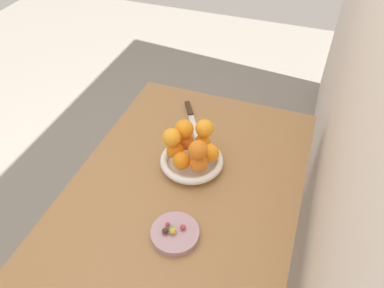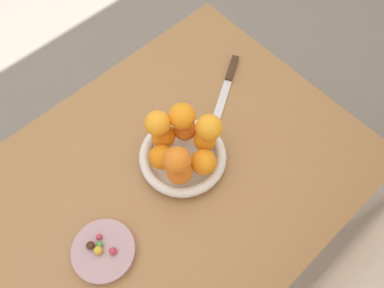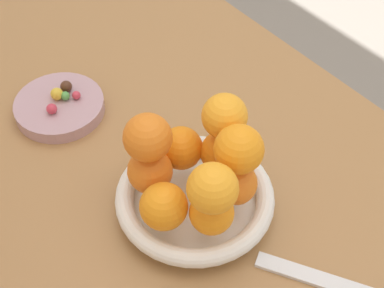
{
  "view_description": "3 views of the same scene",
  "coord_description": "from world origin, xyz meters",
  "px_view_note": "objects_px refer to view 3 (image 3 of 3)",
  "views": [
    {
      "loc": [
        0.76,
        0.3,
        1.71
      ],
      "look_at": [
        -0.1,
        -0.01,
        0.85
      ],
      "focal_mm": 35.0,
      "sensor_mm": 36.0,
      "label": 1
    },
    {
      "loc": [
        0.14,
        0.3,
        1.63
      ],
      "look_at": [
        -0.13,
        0.01,
        0.84
      ],
      "focal_mm": 35.0,
      "sensor_mm": 36.0,
      "label": 2
    },
    {
      "loc": [
        -0.49,
        0.3,
        1.43
      ],
      "look_at": [
        -0.11,
        -0.01,
        0.88
      ],
      "focal_mm": 55.0,
      "sensor_mm": 36.0,
      "label": 3
    }
  ],
  "objects_px": {
    "dining_table": "(146,200)",
    "candy_ball_2": "(52,109)",
    "orange_7": "(225,116)",
    "candy_ball_3": "(65,96)",
    "orange_1": "(222,152)",
    "orange_4": "(164,206)",
    "orange_2": "(181,148)",
    "candy_dish": "(60,107)",
    "orange_5": "(212,213)",
    "orange_6": "(148,138)",
    "candy_ball_0": "(76,95)",
    "orange_8": "(239,149)",
    "candy_ball_4": "(66,86)",
    "orange_0": "(236,183)",
    "orange_3": "(150,171)",
    "orange_9": "(213,188)",
    "candy_ball_1": "(57,94)",
    "fruit_bowl": "(195,199)"
  },
  "relations": [
    {
      "from": "orange_9",
      "to": "candy_ball_0",
      "type": "bearing_deg",
      "value": -0.33
    },
    {
      "from": "orange_0",
      "to": "orange_1",
      "type": "distance_m",
      "value": 0.06
    },
    {
      "from": "dining_table",
      "to": "orange_5",
      "type": "relative_size",
      "value": 18.72
    },
    {
      "from": "candy_ball_3",
      "to": "candy_ball_4",
      "type": "height_order",
      "value": "candy_ball_4"
    },
    {
      "from": "orange_1",
      "to": "orange_2",
      "type": "bearing_deg",
      "value": 44.26
    },
    {
      "from": "dining_table",
      "to": "candy_ball_4",
      "type": "height_order",
      "value": "candy_ball_4"
    },
    {
      "from": "orange_1",
      "to": "orange_4",
      "type": "height_order",
      "value": "orange_4"
    },
    {
      "from": "candy_ball_0",
      "to": "candy_ball_3",
      "type": "distance_m",
      "value": 0.02
    },
    {
      "from": "dining_table",
      "to": "orange_0",
      "type": "xyz_separation_m",
      "value": [
        -0.15,
        -0.05,
        0.16
      ]
    },
    {
      "from": "dining_table",
      "to": "candy_dish",
      "type": "xyz_separation_m",
      "value": [
        0.18,
        0.04,
        0.1
      ]
    },
    {
      "from": "orange_1",
      "to": "orange_2",
      "type": "xyz_separation_m",
      "value": [
        0.04,
        0.04,
        0.0
      ]
    },
    {
      "from": "candy_ball_3",
      "to": "orange_6",
      "type": "bearing_deg",
      "value": 179.67
    },
    {
      "from": "orange_4",
      "to": "candy_dish",
      "type": "bearing_deg",
      "value": -2.18
    },
    {
      "from": "orange_5",
      "to": "orange_6",
      "type": "bearing_deg",
      "value": 10.71
    },
    {
      "from": "orange_3",
      "to": "candy_ball_2",
      "type": "relative_size",
      "value": 3.63
    },
    {
      "from": "dining_table",
      "to": "candy_ball_2",
      "type": "bearing_deg",
      "value": 19.72
    },
    {
      "from": "orange_3",
      "to": "orange_5",
      "type": "relative_size",
      "value": 1.06
    },
    {
      "from": "candy_ball_0",
      "to": "candy_ball_1",
      "type": "distance_m",
      "value": 0.03
    },
    {
      "from": "candy_dish",
      "to": "orange_1",
      "type": "distance_m",
      "value": 0.3
    },
    {
      "from": "candy_ball_2",
      "to": "orange_6",
      "type": "bearing_deg",
      "value": -172.18
    },
    {
      "from": "orange_3",
      "to": "candy_ball_4",
      "type": "xyz_separation_m",
      "value": [
        0.26,
        -0.02,
        -0.04
      ]
    },
    {
      "from": "orange_2",
      "to": "candy_ball_3",
      "type": "bearing_deg",
      "value": 13.12
    },
    {
      "from": "orange_9",
      "to": "candy_ball_4",
      "type": "relative_size",
      "value": 3.28
    },
    {
      "from": "orange_4",
      "to": "orange_7",
      "type": "bearing_deg",
      "value": -76.26
    },
    {
      "from": "orange_3",
      "to": "orange_7",
      "type": "relative_size",
      "value": 1.0
    },
    {
      "from": "candy_ball_3",
      "to": "orange_3",
      "type": "bearing_deg",
      "value": 179.18
    },
    {
      "from": "orange_2",
      "to": "orange_8",
      "type": "xyz_separation_m",
      "value": [
        -0.09,
        -0.02,
        0.06
      ]
    },
    {
      "from": "dining_table",
      "to": "candy_ball_2",
      "type": "distance_m",
      "value": 0.21
    },
    {
      "from": "orange_6",
      "to": "candy_ball_2",
      "type": "bearing_deg",
      "value": 7.82
    },
    {
      "from": "candy_dish",
      "to": "candy_ball_2",
      "type": "xyz_separation_m",
      "value": [
        -0.02,
        0.02,
        0.02
      ]
    },
    {
      "from": "orange_2",
      "to": "candy_ball_3",
      "type": "relative_size",
      "value": 4.11
    },
    {
      "from": "orange_5",
      "to": "fruit_bowl",
      "type": "bearing_deg",
      "value": -18.28
    },
    {
      "from": "orange_5",
      "to": "candy_ball_0",
      "type": "relative_size",
      "value": 4.19
    },
    {
      "from": "candy_ball_2",
      "to": "candy_ball_3",
      "type": "distance_m",
      "value": 0.04
    },
    {
      "from": "orange_6",
      "to": "candy_ball_3",
      "type": "relative_size",
      "value": 4.29
    },
    {
      "from": "candy_ball_2",
      "to": "orange_8",
      "type": "bearing_deg",
      "value": -160.5
    },
    {
      "from": "orange_7",
      "to": "candy_ball_2",
      "type": "relative_size",
      "value": 3.64
    },
    {
      "from": "orange_4",
      "to": "candy_ball_4",
      "type": "height_order",
      "value": "orange_4"
    },
    {
      "from": "orange_4",
      "to": "orange_2",
      "type": "bearing_deg",
      "value": -50.44
    },
    {
      "from": "orange_7",
      "to": "candy_ball_3",
      "type": "relative_size",
      "value": 4.15
    },
    {
      "from": "orange_2",
      "to": "orange_8",
      "type": "bearing_deg",
      "value": -165.6
    },
    {
      "from": "orange_1",
      "to": "candy_ball_3",
      "type": "relative_size",
      "value": 4.02
    },
    {
      "from": "fruit_bowl",
      "to": "orange_8",
      "type": "height_order",
      "value": "orange_8"
    },
    {
      "from": "orange_2",
      "to": "orange_9",
      "type": "bearing_deg",
      "value": 160.19
    },
    {
      "from": "orange_3",
      "to": "candy_ball_0",
      "type": "relative_size",
      "value": 4.45
    },
    {
      "from": "orange_7",
      "to": "candy_ball_3",
      "type": "xyz_separation_m",
      "value": [
        0.27,
        0.1,
        -0.1
      ]
    },
    {
      "from": "orange_8",
      "to": "orange_7",
      "type": "bearing_deg",
      "value": -23.67
    },
    {
      "from": "candy_dish",
      "to": "candy_ball_3",
      "type": "xyz_separation_m",
      "value": [
        -0.0,
        -0.01,
        0.02
      ]
    },
    {
      "from": "orange_9",
      "to": "orange_7",
      "type": "bearing_deg",
      "value": -47.53
    },
    {
      "from": "orange_6",
      "to": "candy_ball_0",
      "type": "relative_size",
      "value": 4.6
    }
  ]
}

